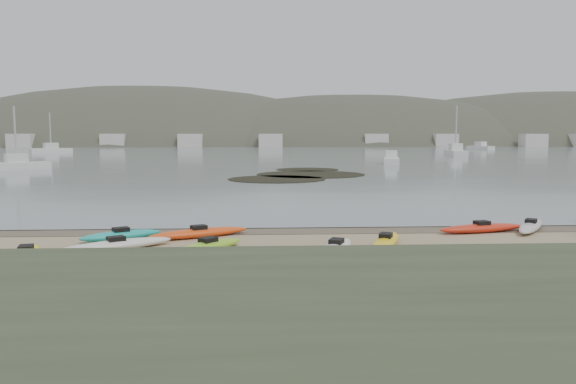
{
  "coord_description": "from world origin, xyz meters",
  "views": [
    {
      "loc": [
        -1.16,
        -22.57,
        3.82
      ],
      "look_at": [
        0.0,
        0.0,
        1.5
      ],
      "focal_mm": 35.0,
      "sensor_mm": 36.0,
      "label": 1
    }
  ],
  "objects": [
    {
      "name": "water",
      "position": [
        0.0,
        300.0,
        0.01
      ],
      "size": [
        1200.0,
        1200.0,
        0.0
      ],
      "primitive_type": "plane",
      "color": "slate",
      "rests_on": "ground"
    },
    {
      "name": "kayaks",
      "position": [
        -0.88,
        -3.92,
        0.17
      ],
      "size": [
        22.09,
        9.38,
        0.34
      ],
      "color": "white",
      "rests_on": "ground"
    },
    {
      "name": "far_hills",
      "position": [
        39.38,
        193.97,
        -15.93
      ],
      "size": [
        550.0,
        135.0,
        80.0
      ],
      "color": "#384235",
      "rests_on": "ground"
    },
    {
      "name": "far_town",
      "position": [
        6.0,
        145.0,
        2.0
      ],
      "size": [
        199.0,
        5.0,
        4.0
      ],
      "color": "beige",
      "rests_on": "ground"
    },
    {
      "name": "moored_boats",
      "position": [
        9.16,
        79.13,
        0.54
      ],
      "size": [
        103.65,
        82.34,
        1.2
      ],
      "color": "silver",
      "rests_on": "ground"
    },
    {
      "name": "kelp_mats",
      "position": [
        2.72,
        30.09,
        0.03
      ],
      "size": [
        12.74,
        20.28,
        0.04
      ],
      "color": "black",
      "rests_on": "water"
    },
    {
      "name": "ground",
      "position": [
        0.0,
        0.0,
        0.0
      ],
      "size": [
        600.0,
        600.0,
        0.0
      ],
      "primitive_type": "plane",
      "color": "tan",
      "rests_on": "ground"
    },
    {
      "name": "wet_sand",
      "position": [
        0.0,
        -0.3,
        0.0
      ],
      "size": [
        60.0,
        60.0,
        0.0
      ],
      "primitive_type": "plane",
      "color": "brown",
      "rests_on": "ground"
    }
  ]
}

